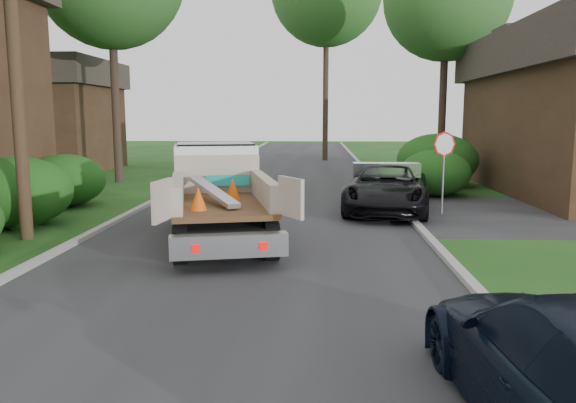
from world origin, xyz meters
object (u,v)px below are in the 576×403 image
(stop_sign, at_px, (444,155))
(utility_pole, at_px, (12,15))
(house_left_far, at_px, (40,114))
(flatbed_truck, at_px, (218,186))
(black_pickup, at_px, (387,188))

(stop_sign, distance_m, utility_pole, 11.91)
(stop_sign, height_order, house_left_far, house_left_far)
(stop_sign, bearing_deg, utility_pole, -159.38)
(stop_sign, bearing_deg, flatbed_truck, -153.09)
(utility_pole, distance_m, flatbed_truck, 6.04)
(utility_pole, relative_size, black_pickup, 1.91)
(stop_sign, height_order, black_pickup, stop_sign)
(utility_pole, xyz_separation_m, flatbed_truck, (4.47, 0.87, -3.97))
(flatbed_truck, distance_m, black_pickup, 5.81)
(house_left_far, bearing_deg, utility_pole, -64.77)
(flatbed_truck, bearing_deg, utility_pole, 177.94)
(utility_pole, bearing_deg, flatbed_truck, 10.97)
(flatbed_truck, xyz_separation_m, black_pickup, (4.61, 3.51, -0.48))
(black_pickup, bearing_deg, house_left_far, 152.76)
(stop_sign, xyz_separation_m, black_pickup, (-1.60, 0.35, -1.05))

